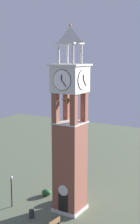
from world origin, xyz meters
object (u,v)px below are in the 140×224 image
object	(u,v)px
trash_bin	(32,214)
clock_tower	(70,137)
park_bench	(54,224)
lamp_post	(11,185)

from	to	relation	value
trash_bin	clock_tower	bearing A→B (deg)	55.66
park_bench	lamp_post	distance (m)	6.63
park_bench	trash_bin	distance (m)	3.03
clock_tower	park_bench	xyz separation A→B (m)	(0.65, -3.97, -7.24)
park_bench	trash_bin	xyz separation A→B (m)	(-2.97, 0.59, -0.08)
park_bench	lamp_post	size ratio (longest dim) A/B	0.48
clock_tower	park_bench	size ratio (longest dim) A/B	11.35
park_bench	lamp_post	world-z (taller)	lamp_post
lamp_post	trash_bin	bearing A→B (deg)	-13.98
park_bench	lamp_post	xyz separation A→B (m)	(-6.20, 1.39, 1.89)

